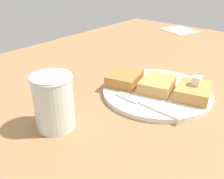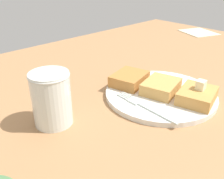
{
  "view_description": "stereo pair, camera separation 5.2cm",
  "coord_description": "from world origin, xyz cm",
  "px_view_note": "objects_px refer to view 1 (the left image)",
  "views": [
    {
      "loc": [
        -19.5,
        56.77,
        29.98
      ],
      "look_at": [
        10.39,
        21.2,
        6.44
      ],
      "focal_mm": 40.0,
      "sensor_mm": 36.0,
      "label": 1
    },
    {
      "loc": [
        -23.29,
        53.21,
        29.98
      ],
      "look_at": [
        10.39,
        21.2,
        6.44
      ],
      "focal_mm": 40.0,
      "sensor_mm": 36.0,
      "label": 2
    }
  ],
  "objects_px": {
    "syrup_jar": "(54,104)",
    "fork": "(143,103)",
    "plate": "(157,91)",
    "napkin": "(180,30)"
  },
  "relations": [
    {
      "from": "plate",
      "to": "syrup_jar",
      "type": "relative_size",
      "value": 2.44
    },
    {
      "from": "fork",
      "to": "syrup_jar",
      "type": "relative_size",
      "value": 1.52
    },
    {
      "from": "fork",
      "to": "napkin",
      "type": "bearing_deg",
      "value": -69.67
    },
    {
      "from": "plate",
      "to": "napkin",
      "type": "height_order",
      "value": "plate"
    },
    {
      "from": "plate",
      "to": "fork",
      "type": "height_order",
      "value": "fork"
    },
    {
      "from": "syrup_jar",
      "to": "napkin",
      "type": "bearing_deg",
      "value": -78.95
    },
    {
      "from": "plate",
      "to": "syrup_jar",
      "type": "bearing_deg",
      "value": 71.9
    },
    {
      "from": "plate",
      "to": "fork",
      "type": "relative_size",
      "value": 1.6
    },
    {
      "from": "syrup_jar",
      "to": "fork",
      "type": "bearing_deg",
      "value": -119.84
    },
    {
      "from": "plate",
      "to": "fork",
      "type": "xyz_separation_m",
      "value": [
        -0.01,
        0.08,
        0.01
      ]
    }
  ]
}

